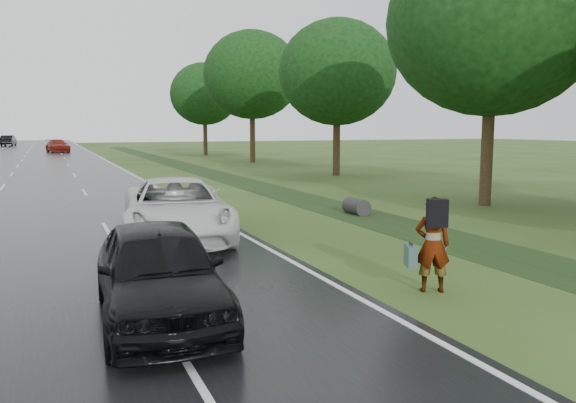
# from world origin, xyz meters

# --- Properties ---
(road) EXTENTS (14.00, 180.00, 0.04)m
(road) POSITION_xyz_m (0.00, 45.00, 0.02)
(road) COLOR black
(road) RESTS_ON ground
(edge_stripe_east) EXTENTS (0.12, 180.00, 0.01)m
(edge_stripe_east) POSITION_xyz_m (6.75, 45.00, 0.04)
(edge_stripe_east) COLOR silver
(edge_stripe_east) RESTS_ON road
(center_line) EXTENTS (0.12, 180.00, 0.01)m
(center_line) POSITION_xyz_m (0.00, 45.00, 0.04)
(center_line) COLOR silver
(center_line) RESTS_ON road
(drainage_ditch) EXTENTS (2.20, 120.00, 0.56)m
(drainage_ditch) POSITION_xyz_m (11.50, 18.71, 0.04)
(drainage_ditch) COLOR black
(drainage_ditch) RESTS_ON ground
(tree_east_b) EXTENTS (7.60, 7.60, 10.11)m
(tree_east_b) POSITION_xyz_m (17.00, 10.00, 6.68)
(tree_east_b) COLOR #322214
(tree_east_b) RESTS_ON ground
(tree_east_c) EXTENTS (7.00, 7.00, 9.29)m
(tree_east_c) POSITION_xyz_m (18.20, 24.00, 6.14)
(tree_east_c) COLOR #322214
(tree_east_c) RESTS_ON ground
(tree_east_d) EXTENTS (8.00, 8.00, 10.76)m
(tree_east_d) POSITION_xyz_m (17.80, 38.00, 7.15)
(tree_east_d) COLOR #322214
(tree_east_d) RESTS_ON ground
(tree_east_f) EXTENTS (7.20, 7.20, 9.62)m
(tree_east_f) POSITION_xyz_m (17.50, 52.00, 6.37)
(tree_east_f) COLOR #322214
(tree_east_f) RESTS_ON ground
(pedestrian) EXTENTS (0.83, 0.87, 1.69)m
(pedestrian) POSITION_xyz_m (8.18, 1.68, 0.87)
(pedestrian) COLOR #A5998C
(pedestrian) RESTS_ON ground
(white_pickup) EXTENTS (3.32, 5.88, 1.55)m
(white_pickup) POSITION_xyz_m (5.03, 7.97, 0.81)
(white_pickup) COLOR silver
(white_pickup) RESTS_ON road
(dark_sedan) EXTENTS (1.96, 4.37, 1.46)m
(dark_sedan) POSITION_xyz_m (3.50, 2.00, 0.77)
(dark_sedan) COLOR black
(dark_sedan) RESTS_ON road
(far_car_red) EXTENTS (2.91, 5.38, 1.48)m
(far_car_red) POSITION_xyz_m (3.21, 65.07, 0.78)
(far_car_red) COLOR maroon
(far_car_red) RESTS_ON road
(far_car_dark) EXTENTS (2.25, 5.15, 1.65)m
(far_car_dark) POSITION_xyz_m (-3.54, 93.97, 0.86)
(far_car_dark) COLOR black
(far_car_dark) RESTS_ON road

